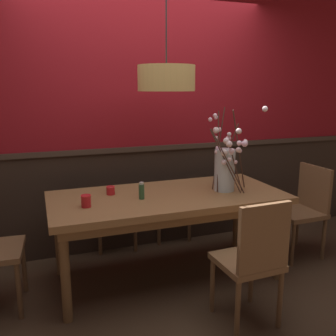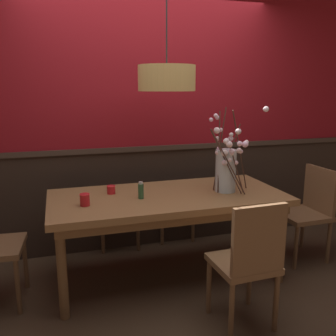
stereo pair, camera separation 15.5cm
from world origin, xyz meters
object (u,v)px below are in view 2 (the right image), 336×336
chair_far_side_right (172,190)px  chair_far_side_left (118,195)px  candle_holder_nearer_edge (111,190)px  pendant_lamp (167,78)px  chair_near_side_right (249,259)px  candle_holder_nearer_center (85,200)px  vase_with_blossoms (226,168)px  condiment_bottle (141,191)px  chair_head_east_end (308,208)px  dining_table (168,204)px

chair_far_side_right → chair_far_side_left: (-0.62, -0.04, 0.01)m
candle_holder_nearer_edge → pendant_lamp: size_ratio=0.06×
chair_near_side_right → candle_holder_nearer_center: 1.29m
vase_with_blossoms → candle_holder_nearer_edge: 1.01m
pendant_lamp → candle_holder_nearer_edge: bearing=167.6°
chair_near_side_right → vase_with_blossoms: (0.20, 0.79, 0.45)m
condiment_bottle → chair_head_east_end: bearing=1.1°
chair_near_side_right → chair_head_east_end: size_ratio=1.04×
dining_table → vase_with_blossoms: size_ratio=2.66×
dining_table → condiment_bottle: condiment_bottle is taller
chair_far_side_right → vase_with_blossoms: vase_with_blossoms is taller
chair_near_side_right → candle_holder_nearer_edge: (-0.77, 1.01, 0.28)m
candle_holder_nearer_center → condiment_bottle: bearing=7.1°
chair_far_side_right → chair_far_side_left: 0.62m
chair_far_side_left → chair_near_side_right: bearing=-70.5°
chair_far_side_right → condiment_bottle: size_ratio=6.75×
chair_far_side_left → chair_far_side_right: bearing=3.9°
chair_head_east_end → condiment_bottle: size_ratio=6.36×
chair_far_side_left → candle_holder_nearer_center: bearing=-112.8°
chair_near_side_right → candle_holder_nearer_edge: size_ratio=12.29×
chair_head_east_end → candle_holder_nearer_center: size_ratio=9.46×
vase_with_blossoms → candle_holder_nearer_center: size_ratio=7.85×
candle_holder_nearer_center → candle_holder_nearer_edge: candle_holder_nearer_center is taller
chair_head_east_end → chair_near_side_right: bearing=-143.2°
chair_head_east_end → chair_far_side_right: chair_far_side_right is taller
chair_head_east_end → vase_with_blossoms: 1.02m
candle_holder_nearer_center → candle_holder_nearer_edge: (0.24, 0.27, -0.01)m
condiment_bottle → pendant_lamp: bearing=23.2°
chair_near_side_right → chair_head_east_end: (1.11, 0.83, -0.01)m
dining_table → chair_far_side_right: 0.97m
condiment_bottle → pendant_lamp: size_ratio=0.11×
dining_table → condiment_bottle: (-0.25, -0.05, 0.15)m
chair_far_side_left → condiment_bottle: chair_far_side_left is taller
pendant_lamp → chair_near_side_right: bearing=-71.4°
chair_far_side_left → vase_with_blossoms: (0.80, -0.92, 0.43)m
condiment_bottle → candle_holder_nearer_edge: bearing=135.3°
chair_far_side_right → vase_with_blossoms: bearing=-79.1°
chair_head_east_end → chair_far_side_left: 1.92m
chair_far_side_right → condiment_bottle: bearing=-120.9°
dining_table → vase_with_blossoms: bearing=-6.6°
chair_near_side_right → chair_far_side_left: bearing=109.5°
candle_holder_nearer_center → vase_with_blossoms: bearing=2.3°
chair_far_side_right → dining_table: bearing=-109.7°
dining_table → candle_holder_nearer_center: bearing=-171.3°
condiment_bottle → vase_with_blossoms: bearing=-0.7°
chair_far_side_left → candle_holder_nearer_center: size_ratio=10.21×
chair_near_side_right → vase_with_blossoms: vase_with_blossoms is taller
condiment_bottle → chair_near_side_right: bearing=-55.0°
vase_with_blossoms → condiment_bottle: size_ratio=5.28×
dining_table → candle_holder_nearer_center: (-0.70, -0.11, 0.13)m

